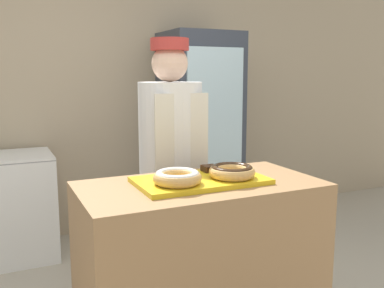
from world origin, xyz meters
The scene contains 9 objects.
wall_back centered at (0.00, 2.13, 1.35)m, with size 8.00×0.06×2.70m.
display_counter centered at (0.00, 0.00, 0.47)m, with size 1.19×0.62×0.95m.
serving_tray centered at (0.00, 0.00, 0.96)m, with size 0.64×0.36×0.02m.
donut_light_glaze centered at (-0.15, -0.05, 1.01)m, with size 0.23×0.23×0.06m.
donut_chocolate_glaze centered at (0.15, -0.05, 1.01)m, with size 0.23×0.23×0.06m.
brownie_back_left centered at (-0.11, 0.11, 0.99)m, with size 0.07×0.07×0.03m.
brownie_back_right centered at (0.11, 0.11, 0.99)m, with size 0.07×0.07×0.03m.
baker_person centered at (0.09, 0.60, 0.89)m, with size 0.39×0.39×1.69m.
beverage_fridge centered at (0.85, 1.76, 0.93)m, with size 0.66×0.62×1.86m.
Camera 1 is at (-0.90, -1.84, 1.48)m, focal length 40.00 mm.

